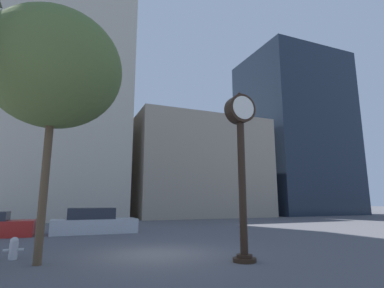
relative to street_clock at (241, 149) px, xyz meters
The scene contains 8 objects.
ground_plane 4.68m from the street_clock, 132.47° to the left, with size 200.00×200.00×0.00m, color #515156.
building_tall_tower 31.53m from the street_clock, 104.08° to the left, with size 14.03×12.00×39.11m.
building_storefront_row 28.05m from the street_clock, 70.21° to the left, with size 15.78×12.00×11.55m.
building_glass_modern 37.67m from the street_clock, 45.69° to the left, with size 13.72×12.00×23.30m.
street_clock is the anchor object (origin of this frame).
car_silver 11.32m from the street_clock, 109.13° to the left, with size 4.69×1.80×1.43m.
fire_hydrant_near 7.92m from the street_clock, 154.69° to the left, with size 0.59×0.26×0.69m.
bare_tree 6.60m from the street_clock, 162.07° to the left, with size 4.28×4.28×7.96m.
Camera 1 is at (-3.02, -10.56, 1.82)m, focal length 28.00 mm.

